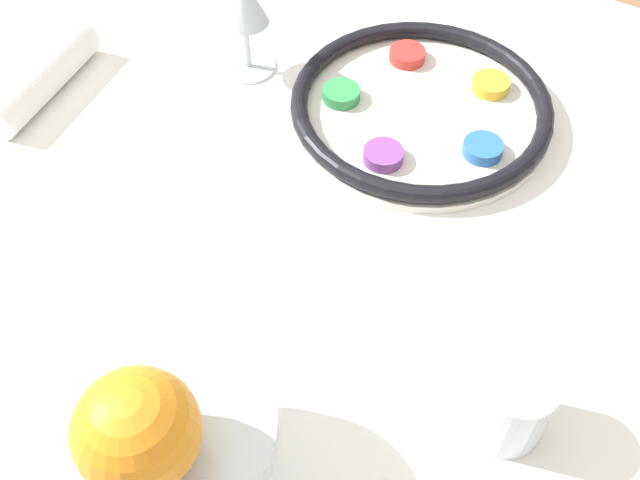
{
  "coord_description": "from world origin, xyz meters",
  "views": [
    {
      "loc": [
        0.35,
        0.35,
        1.36
      ],
      "look_at": [
        -0.03,
        0.12,
        0.8
      ],
      "focal_mm": 42.0,
      "sensor_mm": 36.0,
      "label": 1
    }
  ],
  "objects_px": {
    "fruit_stand": "(159,436)",
    "cup_near": "(512,403)",
    "seder_plate": "(421,107)",
    "orange_fruit": "(137,431)",
    "napkin_roll": "(42,78)",
    "wine_glass": "(243,4)"
  },
  "relations": [
    {
      "from": "fruit_stand",
      "to": "wine_glass",
      "type": "bearing_deg",
      "value": -152.49
    },
    {
      "from": "fruit_stand",
      "to": "cup_near",
      "type": "relative_size",
      "value": 2.29
    },
    {
      "from": "seder_plate",
      "to": "cup_near",
      "type": "relative_size",
      "value": 3.98
    },
    {
      "from": "cup_near",
      "to": "fruit_stand",
      "type": "bearing_deg",
      "value": -49.29
    },
    {
      "from": "seder_plate",
      "to": "orange_fruit",
      "type": "relative_size",
      "value": 3.65
    },
    {
      "from": "seder_plate",
      "to": "cup_near",
      "type": "bearing_deg",
      "value": 36.3
    },
    {
      "from": "cup_near",
      "to": "orange_fruit",
      "type": "bearing_deg",
      "value": -44.0
    },
    {
      "from": "napkin_roll",
      "to": "cup_near",
      "type": "xyz_separation_m",
      "value": [
        0.12,
        0.64,
        0.02
      ]
    },
    {
      "from": "wine_glass",
      "to": "fruit_stand",
      "type": "relative_size",
      "value": 0.75
    },
    {
      "from": "fruit_stand",
      "to": "cup_near",
      "type": "distance_m",
      "value": 0.28
    },
    {
      "from": "fruit_stand",
      "to": "cup_near",
      "type": "xyz_separation_m",
      "value": [
        -0.18,
        0.21,
        -0.05
      ]
    },
    {
      "from": "seder_plate",
      "to": "fruit_stand",
      "type": "xyz_separation_m",
      "value": [
        0.5,
        0.02,
        0.07
      ]
    },
    {
      "from": "seder_plate",
      "to": "fruit_stand",
      "type": "height_order",
      "value": "fruit_stand"
    },
    {
      "from": "napkin_roll",
      "to": "cup_near",
      "type": "distance_m",
      "value": 0.65
    },
    {
      "from": "seder_plate",
      "to": "wine_glass",
      "type": "xyz_separation_m",
      "value": [
        0.03,
        -0.22,
        0.08
      ]
    },
    {
      "from": "orange_fruit",
      "to": "cup_near",
      "type": "xyz_separation_m",
      "value": [
        -0.2,
        0.2,
        -0.11
      ]
    },
    {
      "from": "fruit_stand",
      "to": "napkin_roll",
      "type": "distance_m",
      "value": 0.53
    },
    {
      "from": "napkin_roll",
      "to": "cup_near",
      "type": "relative_size",
      "value": 2.39
    },
    {
      "from": "wine_glass",
      "to": "orange_fruit",
      "type": "height_order",
      "value": "orange_fruit"
    },
    {
      "from": "orange_fruit",
      "to": "cup_near",
      "type": "relative_size",
      "value": 1.09
    },
    {
      "from": "seder_plate",
      "to": "wine_glass",
      "type": "bearing_deg",
      "value": -83.08
    },
    {
      "from": "orange_fruit",
      "to": "napkin_roll",
      "type": "distance_m",
      "value": 0.57
    }
  ]
}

